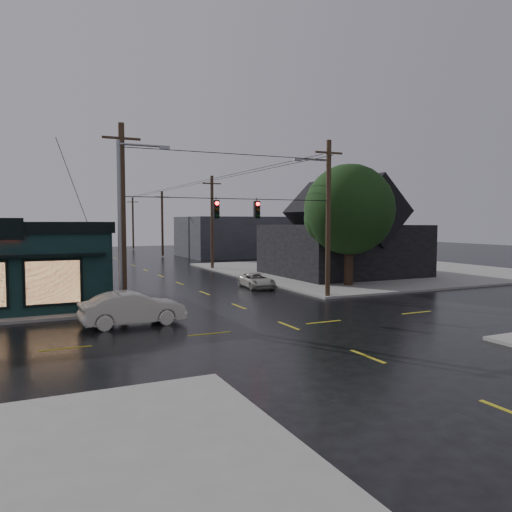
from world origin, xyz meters
name	(u,v)px	position (x,y,z in m)	size (l,w,h in m)	color
ground_plane	(289,326)	(0.00, 0.00, 0.00)	(160.00, 160.00, 0.00)	black
sidewalk_ne	(366,270)	(20.00, 20.00, 0.07)	(28.00, 28.00, 0.15)	gray
ne_building	(342,227)	(15.00, 17.00, 4.47)	(12.60, 11.60, 8.75)	black
corner_tree	(349,210)	(10.97, 10.43, 5.84)	(6.84, 6.84, 9.13)	black
utility_pole_nw	(125,314)	(-6.50, 6.50, 0.00)	(2.00, 0.32, 10.15)	#352817
utility_pole_ne	(327,298)	(6.50, 6.50, 0.00)	(2.00, 0.32, 10.15)	#352817
utility_pole_far_a	(212,269)	(6.50, 28.00, 0.00)	(2.00, 0.32, 9.65)	#352817
utility_pole_far_b	(163,257)	(6.50, 48.00, 0.00)	(2.00, 0.32, 9.15)	#352817
utility_pole_far_c	(133,249)	(6.50, 68.00, 0.00)	(2.00, 0.32, 9.15)	#352817
span_signal_assembly	(237,209)	(0.10, 6.50, 5.70)	(13.00, 0.48, 1.23)	black
streetlight_nw	(121,316)	(-6.80, 5.80, 0.00)	(5.40, 0.30, 9.15)	gray
streetlight_ne	(328,296)	(7.00, 7.20, 0.00)	(5.40, 0.30, 9.15)	gray
bg_building_east	(233,237)	(16.00, 45.00, 2.80)	(14.00, 12.00, 5.60)	#2A2A2F
sedan_cream	(133,309)	(-6.69, 3.29, 0.81)	(1.72, 4.92, 1.62)	beige
suv_silver	(257,281)	(4.42, 12.87, 0.56)	(1.85, 4.01, 1.11)	#AEAAA0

